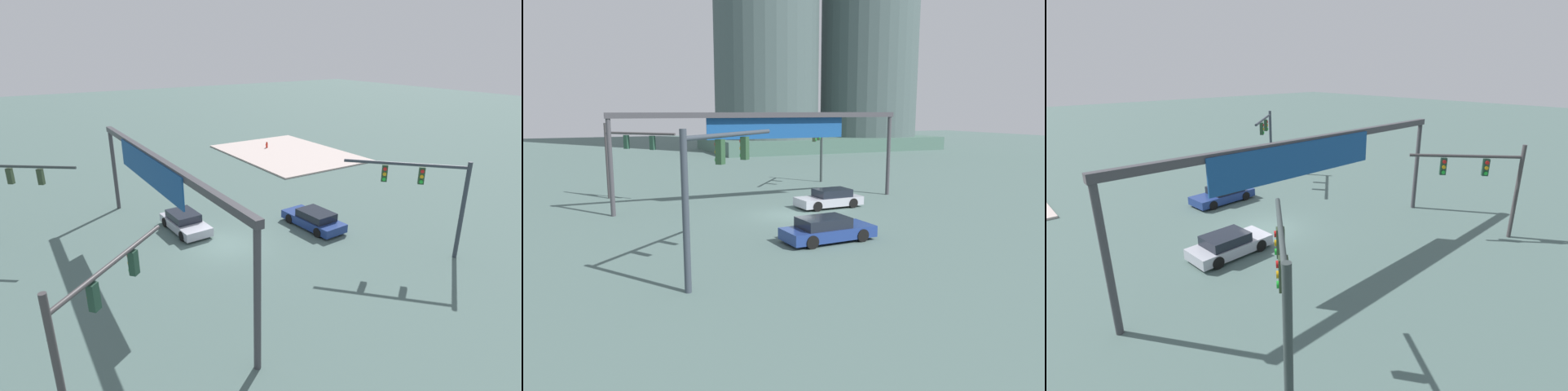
% 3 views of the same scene
% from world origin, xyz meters
% --- Properties ---
extents(ground_plane, '(198.64, 198.64, 0.00)m').
position_xyz_m(ground_plane, '(0.00, 0.00, 0.00)').
color(ground_plane, '#4A625D').
extents(sidewalk_corner, '(15.72, 11.72, 0.15)m').
position_xyz_m(sidewalk_corner, '(16.80, -16.78, 0.07)').
color(sidewalk_corner, '#C1AEA7').
rests_on(sidewalk_corner, ground).
extents(traffic_signal_near_corner, '(4.20, 4.70, 5.43)m').
position_xyz_m(traffic_signal_near_corner, '(-8.53, 9.19, 3.68)').
color(traffic_signal_near_corner, '#3C393A').
rests_on(traffic_signal_near_corner, ground).
extents(traffic_signal_opposite_side, '(5.03, 4.77, 5.71)m').
position_xyz_m(traffic_signal_opposite_side, '(-7.18, -9.26, 4.07)').
color(traffic_signal_opposite_side, '#323A44').
rests_on(traffic_signal_opposite_side, ground).
extents(traffic_signal_cross_street, '(3.74, 4.91, 5.59)m').
position_xyz_m(traffic_signal_cross_street, '(7.47, 10.65, 3.77)').
color(traffic_signal_cross_street, '#313A3A').
rests_on(traffic_signal_cross_street, ground).
extents(overhead_sign_gantry, '(20.16, 0.43, 6.18)m').
position_xyz_m(overhead_sign_gantry, '(0.27, 3.94, 5.19)').
color(overhead_sign_gantry, '#3D3D42').
rests_on(overhead_sign_gantry, ground).
extents(sedan_car_approaching, '(4.65, 2.19, 1.21)m').
position_xyz_m(sedan_car_approaching, '(-0.76, -6.31, 0.58)').
color(sedan_car_approaching, navy).
rests_on(sedan_car_approaching, ground).
extents(sedan_car_waiting_far, '(4.40, 2.10, 1.21)m').
position_xyz_m(sedan_car_waiting_far, '(3.47, 1.21, 0.57)').
color(sedan_car_waiting_far, '#ACAEBB').
rests_on(sedan_car_waiting_far, ground).
extents(fire_hydrant_on_curb, '(0.33, 0.22, 0.71)m').
position_xyz_m(fire_hydrant_on_curb, '(20.00, -16.12, 0.49)').
color(fire_hydrant_on_curb, red).
rests_on(fire_hydrant_on_curb, sidewalk_corner).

